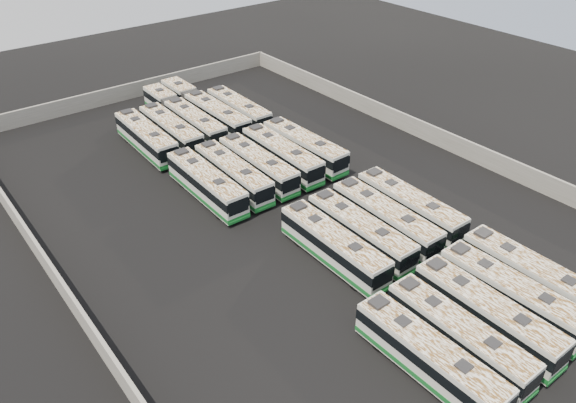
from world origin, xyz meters
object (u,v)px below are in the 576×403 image
(bus_front_far_left, at_px, (429,357))
(bus_midback_right, at_px, (282,155))
(bus_front_center, at_px, (487,314))
(bus_midback_far_left, at_px, (207,183))
(bus_back_left, at_px, (171,130))
(bus_midfront_far_right, at_px, (410,207))
(bus_midback_left, at_px, (233,174))
(bus_midback_center, at_px, (258,165))
(bus_midfront_right, at_px, (385,219))
(bus_front_left, at_px, (458,336))
(bus_front_far_right, at_px, (533,278))
(bus_back_far_left, at_px, (146,138))
(bus_midfront_left, at_px, (334,246))
(bus_back_center, at_px, (183,115))
(bus_back_far_right, at_px, (239,110))
(bus_front_right, at_px, (511,295))
(bus_midback_far_right, at_px, (304,147))
(bus_back_right, at_px, (204,108))
(bus_midfront_center, at_px, (360,232))

(bus_front_far_left, relative_size, bus_midback_right, 0.96)
(bus_front_center, xyz_separation_m, bus_midback_far_left, (-6.44, 28.55, 0.02))
(bus_back_left, bearing_deg, bus_midfront_far_right, -70.18)
(bus_midback_left, bearing_deg, bus_back_left, 91.78)
(bus_midback_center, bearing_deg, bus_midfront_right, -77.57)
(bus_front_left, distance_m, bus_front_far_right, 9.64)
(bus_front_far_right, relative_size, bus_midback_left, 1.02)
(bus_midback_right, height_order, bus_back_far_left, bus_back_far_left)
(bus_midfront_left, bearing_deg, bus_midback_right, 68.29)
(bus_front_far_left, relative_size, bus_front_left, 1.01)
(bus_back_center, bearing_deg, bus_midfront_far_right, -77.34)
(bus_midfront_left, bearing_deg, bus_back_far_left, 97.25)
(bus_back_far_left, distance_m, bus_back_far_right, 12.96)
(bus_front_far_left, bearing_deg, bus_back_center, 81.35)
(bus_front_right, distance_m, bus_midback_far_right, 28.72)
(bus_back_right, bearing_deg, bus_midfront_center, -95.56)
(bus_midfront_center, height_order, bus_midback_right, bus_midback_right)
(bus_front_left, height_order, bus_midback_right, bus_midback_right)
(bus_front_far_left, height_order, bus_midback_right, bus_midback_right)
(bus_front_center, distance_m, bus_back_right, 45.15)
(bus_back_left, relative_size, bus_back_far_right, 1.02)
(bus_front_far_left, relative_size, bus_midfront_right, 0.97)
(bus_back_far_left, height_order, bus_back_left, bus_back_far_left)
(bus_front_far_left, distance_m, bus_back_left, 42.00)
(bus_front_center, relative_size, bus_midfront_far_right, 1.00)
(bus_front_center, distance_m, bus_midback_right, 28.82)
(bus_front_left, height_order, bus_back_right, bus_back_right)
(bus_back_left, bearing_deg, bus_midfront_right, -76.32)
(bus_front_center, relative_size, bus_midback_center, 1.01)
(bus_midback_center, bearing_deg, bus_back_left, 104.34)
(bus_midback_right, bearing_deg, bus_back_center, 102.35)
(bus_back_far_left, relative_size, bus_back_right, 0.65)
(bus_midback_left, height_order, bus_midback_center, bus_midback_left)
(bus_back_far_left, relative_size, bus_back_center, 0.67)
(bus_front_center, bearing_deg, bus_back_far_right, 81.83)
(bus_front_center, height_order, bus_midfront_right, bus_midfront_right)
(bus_midback_right, distance_m, bus_back_center, 16.53)
(bus_front_center, xyz_separation_m, bus_midfront_left, (-3.25, 13.00, -0.01))
(bus_midback_left, height_order, bus_midback_far_right, bus_midback_far_right)
(bus_back_far_left, bearing_deg, bus_midfront_right, -69.94)
(bus_front_left, xyz_separation_m, bus_back_right, (6.47, 45.08, 0.06))
(bus_midback_far_left, distance_m, bus_midback_far_right, 12.87)
(bus_midfront_far_right, xyz_separation_m, bus_back_far_right, (-0.03, 28.80, -0.03))
(bus_front_center, distance_m, bus_midback_far_left, 29.27)
(bus_midfront_center, distance_m, bus_back_right, 32.10)
(bus_front_left, height_order, bus_midfront_far_right, bus_midfront_far_right)
(bus_midfront_left, relative_size, bus_midfront_right, 0.98)
(bus_midback_far_left, height_order, bus_midback_left, bus_midback_far_left)
(bus_front_far_right, bearing_deg, bus_midfront_center, 116.08)
(bus_front_center, height_order, bus_midback_far_left, bus_midback_far_left)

